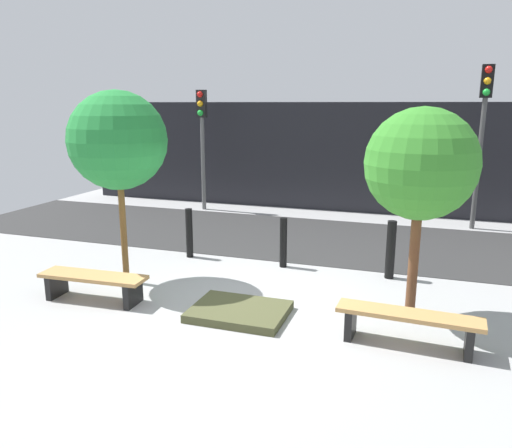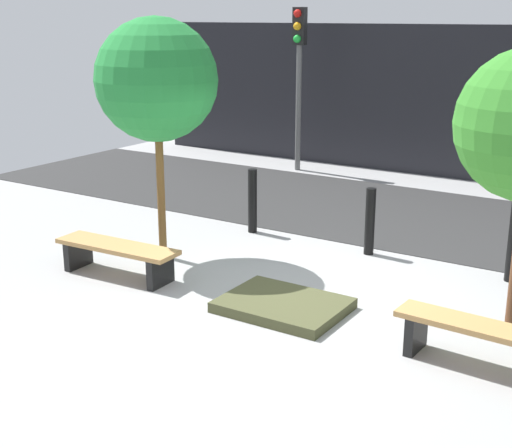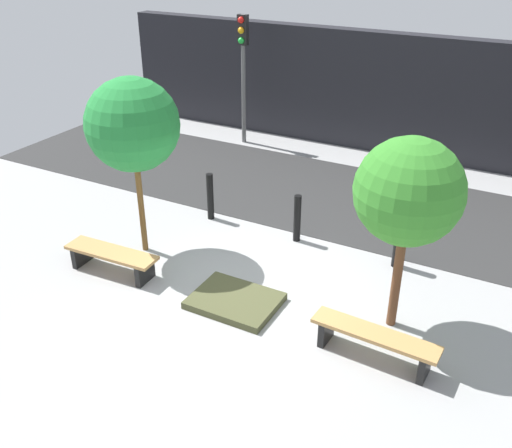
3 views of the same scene
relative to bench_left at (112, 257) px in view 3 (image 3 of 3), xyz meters
name	(u,v)px [view 3 (image 3 of 3)]	position (x,y,z in m)	size (l,w,h in m)	color
ground_plane	(242,296)	(2.45, 0.45, -0.32)	(18.00, 18.00, 0.00)	#9B9B9B
road_strip	(337,198)	(2.45, 4.90, -0.32)	(18.00, 3.99, 0.01)	#2D2D2D
building_facade	(389,94)	(2.45, 8.45, 1.26)	(16.20, 0.50, 3.17)	black
bench_left	(112,257)	(0.00, 0.00, 0.00)	(1.80, 0.55, 0.44)	black
bench_right	(374,340)	(4.89, 0.00, 0.02)	(1.88, 0.48, 0.47)	black
planter_bed	(235,301)	(2.45, 0.20, -0.26)	(1.42, 1.08, 0.13)	#46472B
tree_behind_left_bench	(133,125)	(0.00, 0.93, 2.19)	(1.67, 1.67, 3.36)	brown
tree_behind_right_bench	(409,192)	(4.89, 0.93, 1.97)	(1.58, 1.58, 3.10)	brown
bollard_far_left	(210,197)	(0.42, 2.65, 0.19)	(0.14, 0.14, 1.03)	black
bollard_left	(297,218)	(2.45, 2.65, 0.17)	(0.14, 0.14, 0.99)	black
bollard_center	(399,241)	(4.47, 2.65, 0.22)	(0.17, 0.17, 1.08)	black
traffic_light_west	(243,56)	(-1.32, 7.18, 2.11)	(0.28, 0.27, 3.51)	#5B5B5B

